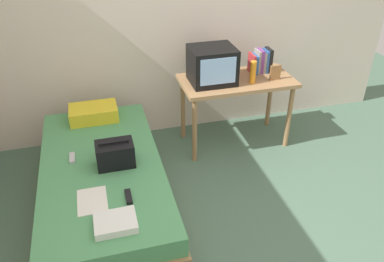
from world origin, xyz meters
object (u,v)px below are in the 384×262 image
at_px(magazine, 92,201).
at_px(remote_dark, 128,197).
at_px(desk, 237,88).
at_px(handbag, 115,154).
at_px(bed, 105,188).
at_px(remote_silver, 72,158).
at_px(pillow, 94,113).
at_px(folded_towel, 116,223).
at_px(water_bottle, 253,72).
at_px(picture_frame, 275,73).
at_px(tv, 212,65).
at_px(book_row, 260,61).

bearing_deg(magazine, remote_dark, -7.08).
xyz_separation_m(desk, handbag, (-1.34, -0.80, -0.06)).
relative_size(bed, remote_silver, 13.89).
bearing_deg(pillow, folded_towel, -87.84).
bearing_deg(magazine, handbag, 62.19).
xyz_separation_m(pillow, remote_silver, (-0.22, -0.64, -0.06)).
xyz_separation_m(water_bottle, picture_frame, (0.25, 0.01, -0.04)).
distance_m(pillow, folded_towel, 1.50).
xyz_separation_m(tv, remote_silver, (-1.41, -0.63, -0.43)).
bearing_deg(picture_frame, remote_silver, -165.90).
bearing_deg(remote_dark, folded_towel, -114.38).
distance_m(book_row, pillow, 1.80).
bearing_deg(pillow, book_row, 3.56).
bearing_deg(magazine, water_bottle, 32.92).
bearing_deg(tv, desk, -0.31).
bearing_deg(handbag, picture_frame, 21.90).
distance_m(magazine, remote_dark, 0.26).
xyz_separation_m(bed, tv, (1.19, 0.77, 0.69)).
xyz_separation_m(book_row, handbag, (-1.64, -0.92, -0.27)).
distance_m(picture_frame, remote_silver, 2.14).
bearing_deg(picture_frame, bed, -160.39).
bearing_deg(magazine, folded_towel, -64.33).
xyz_separation_m(tv, picture_frame, (0.64, -0.12, -0.10)).
bearing_deg(folded_towel, desk, 46.60).
bearing_deg(bed, tv, 32.85).
bearing_deg(desk, picture_frame, -17.42).
bearing_deg(remote_silver, remote_dark, -57.26).
bearing_deg(picture_frame, desk, 162.58).
bearing_deg(tv, picture_frame, -10.27).
bearing_deg(remote_silver, bed, -31.05).
relative_size(pillow, handbag, 1.52).
height_order(picture_frame, magazine, picture_frame).
height_order(book_row, remote_silver, book_row).
distance_m(tv, pillow, 1.25).
bearing_deg(magazine, book_row, 35.51).
height_order(desk, water_bottle, water_bottle).
height_order(water_bottle, handbag, water_bottle).
xyz_separation_m(bed, pillow, (-0.01, 0.77, 0.32)).
relative_size(remote_dark, remote_silver, 1.08).
bearing_deg(bed, water_bottle, 22.08).
bearing_deg(folded_towel, magazine, 115.67).
xyz_separation_m(desk, pillow, (-1.47, 0.01, -0.09)).
xyz_separation_m(bed, magazine, (-0.09, -0.44, 0.26)).
distance_m(book_row, picture_frame, 0.24).
bearing_deg(book_row, remote_dark, -139.69).
xyz_separation_m(picture_frame, remote_dark, (-1.66, -1.12, -0.32)).
distance_m(tv, handbag, 1.37).
bearing_deg(desk, water_bottle, -48.85).
relative_size(desk, magazine, 4.00).
distance_m(water_bottle, picture_frame, 0.26).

